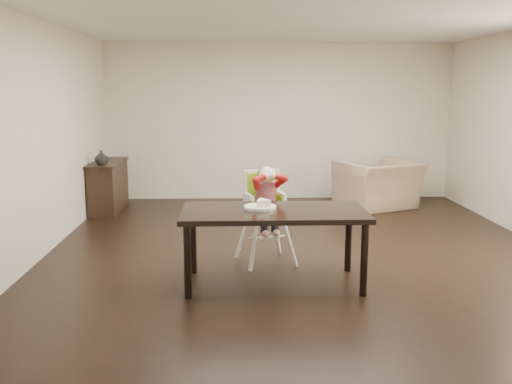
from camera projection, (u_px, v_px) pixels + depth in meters
ground at (301, 254)px, 6.72m from camera, size 7.00×7.00×0.00m
room_walls at (304, 94)px, 6.39m from camera, size 6.02×7.02×2.71m
dining_table at (274, 218)px, 5.58m from camera, size 1.80×0.90×0.75m
high_chair at (265, 195)px, 6.29m from camera, size 0.56×0.56×1.08m
plate at (261, 206)px, 5.62m from camera, size 0.38×0.38×0.09m
armchair at (378, 177)px, 9.24m from camera, size 1.39×1.18×1.03m
sideboard at (108, 186)px, 9.02m from camera, size 0.44×1.26×0.79m
vase at (102, 158)px, 8.56m from camera, size 0.27×0.28×0.21m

